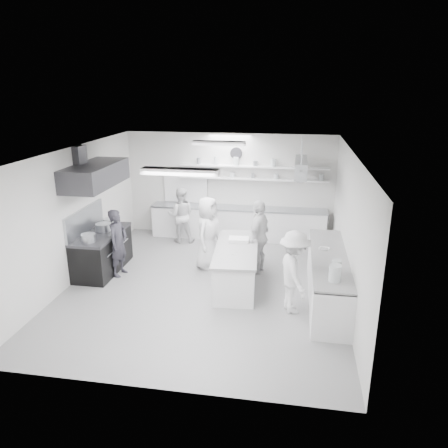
% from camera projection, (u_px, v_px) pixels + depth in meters
% --- Properties ---
extents(floor, '(6.00, 7.00, 0.02)m').
position_uv_depth(floor, '(205.00, 286.00, 9.65)').
color(floor, gray).
rests_on(floor, ground).
extents(ceiling, '(6.00, 7.00, 0.02)m').
position_uv_depth(ceiling, '(203.00, 151.00, 8.71)').
color(ceiling, white).
rests_on(ceiling, wall_back).
extents(wall_back, '(6.00, 0.04, 3.00)m').
position_uv_depth(wall_back, '(229.00, 185.00, 12.46)').
color(wall_back, silver).
rests_on(wall_back, floor).
extents(wall_front, '(6.00, 0.04, 3.00)m').
position_uv_depth(wall_front, '(151.00, 299.00, 5.90)').
color(wall_front, silver).
rests_on(wall_front, floor).
extents(wall_left, '(0.04, 7.00, 3.00)m').
position_uv_depth(wall_left, '(74.00, 215.00, 9.65)').
color(wall_left, silver).
rests_on(wall_left, floor).
extents(wall_right, '(0.04, 7.00, 3.00)m').
position_uv_depth(wall_right, '(349.00, 229.00, 8.71)').
color(wall_right, silver).
rests_on(wall_right, floor).
extents(stove, '(0.80, 1.80, 0.90)m').
position_uv_depth(stove, '(102.00, 253.00, 10.29)').
color(stove, black).
rests_on(stove, floor).
extents(exhaust_hood, '(0.85, 2.00, 0.50)m').
position_uv_depth(exhaust_hood, '(95.00, 175.00, 9.70)').
color(exhaust_hood, '#353438').
rests_on(exhaust_hood, wall_left).
extents(back_counter, '(5.00, 0.60, 0.92)m').
position_uv_depth(back_counter, '(238.00, 223.00, 12.46)').
color(back_counter, white).
rests_on(back_counter, floor).
extents(shelf_lower, '(4.20, 0.26, 0.04)m').
position_uv_depth(shelf_lower, '(253.00, 179.00, 12.15)').
color(shelf_lower, white).
rests_on(shelf_lower, wall_back).
extents(shelf_upper, '(4.20, 0.26, 0.04)m').
position_uv_depth(shelf_upper, '(253.00, 167.00, 12.04)').
color(shelf_upper, white).
rests_on(shelf_upper, wall_back).
extents(pass_through_window, '(1.30, 0.04, 1.00)m').
position_uv_depth(pass_through_window, '(186.00, 186.00, 12.66)').
color(pass_through_window, black).
rests_on(pass_through_window, wall_back).
extents(wall_clock, '(0.32, 0.05, 0.32)m').
position_uv_depth(wall_clock, '(236.00, 153.00, 12.10)').
color(wall_clock, white).
rests_on(wall_clock, wall_back).
extents(right_counter, '(0.74, 3.30, 0.94)m').
position_uv_depth(right_counter, '(328.00, 278.00, 8.90)').
color(right_counter, white).
rests_on(right_counter, floor).
extents(pot_rack, '(0.30, 1.60, 0.40)m').
position_uv_depth(pot_rack, '(301.00, 167.00, 10.87)').
color(pot_rack, '#A5A9AE').
rests_on(pot_rack, ceiling).
extents(light_fixture_front, '(1.30, 0.25, 0.10)m').
position_uv_depth(light_fixture_front, '(180.00, 171.00, 7.05)').
color(light_fixture_front, white).
rests_on(light_fixture_front, ceiling).
extents(light_fixture_rear, '(1.30, 0.25, 0.10)m').
position_uv_depth(light_fixture_rear, '(219.00, 143.00, 10.42)').
color(light_fixture_rear, white).
rests_on(light_fixture_rear, ceiling).
extents(prep_island, '(1.02, 2.32, 0.83)m').
position_uv_depth(prep_island, '(236.00, 267.00, 9.58)').
color(prep_island, white).
rests_on(prep_island, floor).
extents(stove_pot, '(0.37, 0.37, 0.23)m').
position_uv_depth(stove_pot, '(103.00, 228.00, 10.28)').
color(stove_pot, '#A5A9AE').
rests_on(stove_pot, stove).
extents(cook_stove, '(0.47, 0.63, 1.60)m').
position_uv_depth(cook_stove, '(118.00, 243.00, 9.96)').
color(cook_stove, '#2B2A32').
rests_on(cook_stove, floor).
extents(cook_back, '(0.87, 0.73, 1.57)m').
position_uv_depth(cook_back, '(181.00, 215.00, 12.10)').
color(cook_back, silver).
rests_on(cook_back, floor).
extents(cook_island_left, '(0.76, 0.98, 1.78)m').
position_uv_depth(cook_island_left, '(208.00, 233.00, 10.34)').
color(cook_island_left, silver).
rests_on(cook_island_left, floor).
extents(cook_island_right, '(0.70, 1.12, 1.77)m').
position_uv_depth(cook_island_right, '(259.00, 236.00, 10.11)').
color(cook_island_right, silver).
rests_on(cook_island_right, floor).
extents(cook_right, '(0.91, 1.21, 1.67)m').
position_uv_depth(cook_right, '(294.00, 272.00, 8.32)').
color(cook_right, silver).
rests_on(cook_right, floor).
extents(bowl_island_a, '(0.26, 0.26, 0.06)m').
position_uv_depth(bowl_island_a, '(235.00, 241.00, 9.85)').
color(bowl_island_a, '#A5A9AE').
rests_on(bowl_island_a, prep_island).
extents(bowl_island_b, '(0.20, 0.20, 0.05)m').
position_uv_depth(bowl_island_b, '(234.00, 255.00, 9.11)').
color(bowl_island_b, white).
rests_on(bowl_island_b, prep_island).
extents(bowl_right, '(0.28, 0.28, 0.06)m').
position_uv_depth(bowl_right, '(324.00, 249.00, 9.11)').
color(bowl_right, white).
rests_on(bowl_right, right_counter).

